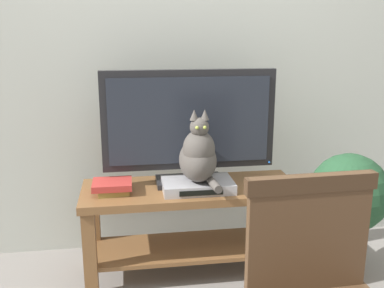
# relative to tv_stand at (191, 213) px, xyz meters

# --- Properties ---
(back_wall) EXTENTS (7.00, 0.12, 2.80)m
(back_wall) POSITION_rel_tv_stand_xyz_m (-0.01, 0.46, 1.02)
(back_wall) COLOR #B7BCB2
(back_wall) RESTS_ON ground
(tv_stand) EXTENTS (1.24, 0.46, 0.54)m
(tv_stand) POSITION_rel_tv_stand_xyz_m (0.00, 0.00, 0.00)
(tv_stand) COLOR brown
(tv_stand) RESTS_ON ground
(tv) EXTENTS (0.99, 0.20, 0.66)m
(tv) POSITION_rel_tv_stand_xyz_m (0.00, 0.06, 0.52)
(tv) COLOR black
(tv) RESTS_ON tv_stand
(media_box) EXTENTS (0.40, 0.25, 0.06)m
(media_box) POSITION_rel_tv_stand_xyz_m (0.03, -0.06, 0.19)
(media_box) COLOR #ADADB2
(media_box) RESTS_ON tv_stand
(cat) EXTENTS (0.21, 0.37, 0.41)m
(cat) POSITION_rel_tv_stand_xyz_m (0.03, -0.07, 0.37)
(cat) COLOR #514C47
(cat) RESTS_ON media_box
(book_stack) EXTENTS (0.22, 0.20, 0.07)m
(book_stack) POSITION_rel_tv_stand_xyz_m (-0.44, -0.03, 0.20)
(book_stack) COLOR olive
(book_stack) RESTS_ON tv_stand
(potted_plant) EXTENTS (0.44, 0.44, 0.75)m
(potted_plant) POSITION_rel_tv_stand_xyz_m (0.87, -0.20, 0.11)
(potted_plant) COLOR #9E6B4C
(potted_plant) RESTS_ON ground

